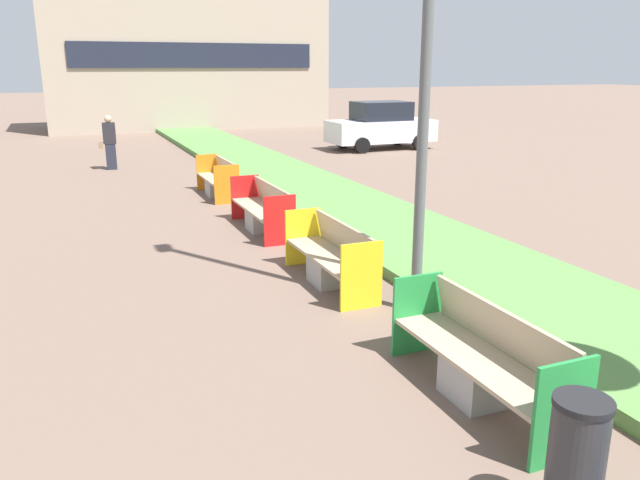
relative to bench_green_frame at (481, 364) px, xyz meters
The scene contains 9 objects.
planter_grass_strip 5.00m from the bench_green_frame, 63.09° to the left, with size 2.80×120.00×0.18m.
building_backdrop 30.44m from the bench_green_frame, 84.20° to the left, with size 14.35×5.14×6.75m.
bench_green_frame is the anchor object (origin of this frame).
bench_yellow_frame 3.69m from the bench_green_frame, 90.02° to the left, with size 0.65×2.24×0.94m.
bench_red_frame 7.14m from the bench_green_frame, 90.00° to the left, with size 0.65×2.36×0.94m.
bench_orange_frame 10.88m from the bench_green_frame, 90.02° to the left, with size 0.65×2.07×0.94m.
litter_bin 1.78m from the bench_green_frame, 104.98° to the right, with size 0.42×0.42×0.99m.
pedestrian_walking 16.53m from the bench_green_frame, 97.57° to the left, with size 0.53×0.24×1.71m.
parked_car_distant 19.44m from the bench_green_frame, 65.05° to the left, with size 4.20×2.00×1.86m.
Camera 1 is at (-2.67, 2.99, 3.21)m, focal length 35.00 mm.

